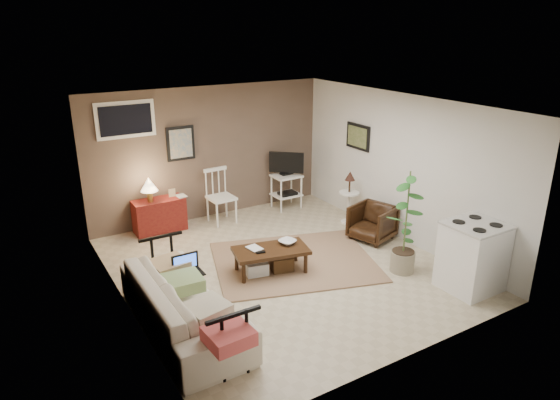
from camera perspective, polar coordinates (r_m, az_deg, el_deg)
floor at (r=7.48m, az=0.19°, el=-7.68°), size 5.00×5.00×0.00m
art_back at (r=8.88m, az=-11.29°, el=6.37°), size 0.50×0.03×0.60m
art_right at (r=9.01m, az=8.91°, el=7.17°), size 0.03×0.60×0.45m
window at (r=8.52m, az=-17.25°, el=8.76°), size 0.96×0.03×0.60m
rug at (r=7.63m, az=1.63°, el=-7.03°), size 2.82×2.51×0.02m
coffee_table at (r=7.23m, az=-1.11°, el=-6.72°), size 1.15×0.77×0.40m
sofa at (r=6.02m, az=-11.09°, el=-10.63°), size 0.66×2.25×0.88m
sofa_pillows at (r=5.77m, az=-9.72°, el=-10.80°), size 0.43×2.14×0.15m
sofa_end_rails at (r=6.09m, az=-9.89°, el=-10.85°), size 0.61×2.25×0.76m
laptop at (r=6.34m, az=-10.58°, el=-7.60°), size 0.35×0.25×0.24m
red_console at (r=8.83m, az=-13.72°, el=-1.39°), size 0.87×0.39×1.00m
spindle_chair at (r=9.02m, az=-6.78°, el=0.26°), size 0.46×0.46×0.98m
tv_stand at (r=9.60m, az=0.76°, el=2.43°), size 0.53×0.48×1.11m
side_table at (r=8.95m, az=7.92°, el=1.00°), size 0.36×0.36×0.97m
armchair at (r=8.41m, az=10.50°, el=-2.38°), size 0.75×0.78×0.65m
potted_plant at (r=7.26m, az=14.24°, el=-2.09°), size 0.39×0.39×1.55m
stove at (r=7.21m, az=21.15°, el=-6.01°), size 0.73×0.68×0.96m
bowl at (r=7.27m, az=0.86°, el=-4.16°), size 0.25×0.13×0.24m
book_table at (r=7.08m, az=-3.52°, el=-4.92°), size 0.17×0.04×0.23m
book_console at (r=8.76m, az=-11.76°, el=0.96°), size 0.16×0.03×0.22m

